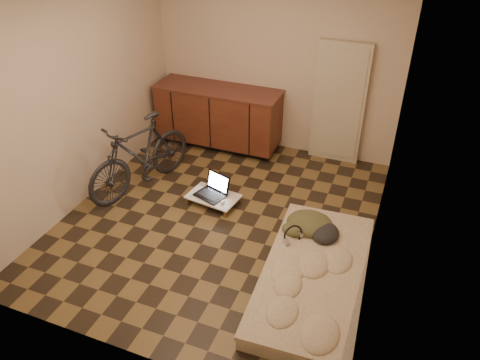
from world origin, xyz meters
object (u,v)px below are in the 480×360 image
at_px(laptop, 213,191).
at_px(bicycle, 140,151).
at_px(futon, 314,276).
at_px(lap_desk, 213,197).

bearing_deg(laptop, bicycle, -159.16).
height_order(bicycle, futon, bicycle).
relative_size(bicycle, lap_desk, 2.46).
xyz_separation_m(bicycle, futon, (2.50, -0.88, -0.45)).
bearing_deg(lap_desk, bicycle, -171.69).
bearing_deg(bicycle, lap_desk, 18.19).
relative_size(lap_desk, laptop, 1.53).
bearing_deg(futon, bicycle, 157.59).
bearing_deg(futon, lap_desk, 146.36).
xyz_separation_m(futon, laptop, (-1.52, 0.93, 0.07)).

